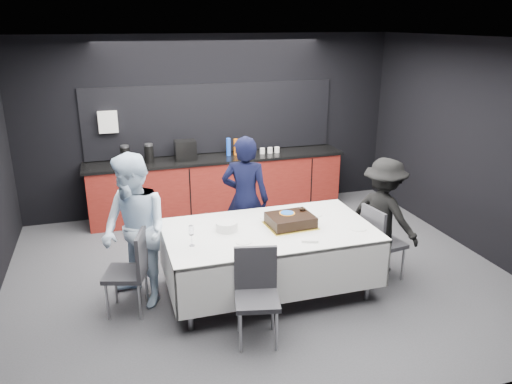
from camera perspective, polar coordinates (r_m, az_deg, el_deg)
ground at (r=6.27m, az=0.27°, el=-9.39°), size 6.00×6.00×0.00m
room_shell at (r=5.63m, az=0.30°, el=7.48°), size 6.04×5.04×2.82m
kitchenette at (r=8.04m, az=-4.53°, el=1.28°), size 4.10×0.64×2.05m
party_table at (r=5.64m, az=1.49°, el=-5.52°), size 2.32×1.32×0.78m
cake_assembly at (r=5.65m, az=3.97°, el=-3.25°), size 0.56×0.47×0.17m
plate_stack at (r=5.54m, az=-3.38°, el=-3.91°), size 0.24×0.24×0.10m
loose_plate_near at (r=5.27m, az=-1.44°, el=-5.68°), size 0.18×0.18×0.01m
loose_plate_right_a at (r=6.02m, az=6.70°, el=-2.55°), size 0.19×0.19×0.01m
loose_plate_right_b at (r=5.71m, az=11.57°, el=-4.06°), size 0.20×0.20×0.01m
loose_plate_far at (r=5.92m, az=1.18°, el=-2.81°), size 0.19×0.19×0.01m
fork_pile at (r=5.31m, az=6.19°, el=-5.46°), size 0.20×0.16×0.03m
champagne_flute at (r=5.16m, az=-7.41°, el=-4.51°), size 0.06×0.06×0.22m
chair_left at (r=5.46m, az=-13.94°, el=-8.26°), size 0.52×0.52×0.92m
chair_right at (r=6.13m, az=13.89°, el=-5.12°), size 0.48×0.48×0.92m
chair_near at (r=4.91m, az=0.05°, el=-10.94°), size 0.50×0.50×0.92m
person_center at (r=6.33m, az=-1.23°, el=-0.88°), size 0.71×0.61×1.66m
person_left at (r=5.50m, az=-13.67°, el=-4.41°), size 0.97×1.04×1.70m
person_right at (r=6.29m, az=14.32°, el=-2.66°), size 0.90×1.08×1.45m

